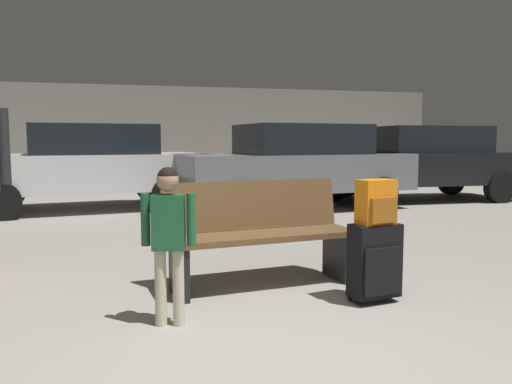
{
  "coord_description": "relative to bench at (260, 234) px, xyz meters",
  "views": [
    {
      "loc": [
        -0.76,
        -2.38,
        1.24
      ],
      "look_at": [
        0.21,
        1.3,
        0.85
      ],
      "focal_mm": 35.7,
      "sensor_mm": 36.0,
      "label": 1
    }
  ],
  "objects": [
    {
      "name": "ground_plane",
      "position": [
        -0.36,
        2.26,
        -0.49
      ],
      "size": [
        18.0,
        18.0,
        0.1
      ],
      "primitive_type": "cube",
      "color": "gray"
    },
    {
      "name": "garage_back_wall",
      "position": [
        -0.36,
        11.12,
        0.96
      ],
      "size": [
        18.0,
        0.12,
        2.8
      ],
      "primitive_type": "cube",
      "color": "gray",
      "rests_on": "ground_plane"
    },
    {
      "name": "parked_car_far",
      "position": [
        -1.71,
        5.37,
        0.36
      ],
      "size": [
        4.28,
        2.21,
        1.51
      ],
      "color": "silver",
      "rests_on": "ground_plane"
    },
    {
      "name": "parked_car_side",
      "position": [
        4.84,
        5.14,
        0.36
      ],
      "size": [
        4.15,
        1.89,
        1.51
      ],
      "color": "black",
      "rests_on": "ground_plane"
    },
    {
      "name": "suitcase",
      "position": [
        0.73,
        -0.67,
        -0.12
      ],
      "size": [
        0.41,
        0.28,
        0.6
      ],
      "color": "black",
      "rests_on": "ground_plane"
    },
    {
      "name": "child",
      "position": [
        -0.83,
        -0.77,
        0.21
      ],
      "size": [
        0.35,
        0.24,
        1.07
      ],
      "color": "beige",
      "rests_on": "ground_plane"
    },
    {
      "name": "parked_car_near",
      "position": [
        1.89,
        4.48,
        0.36
      ],
      "size": [
        4.28,
        2.21,
        1.51
      ],
      "color": "slate",
      "rests_on": "ground_plane"
    },
    {
      "name": "bench",
      "position": [
        0.0,
        0.0,
        0.0
      ],
      "size": [
        1.65,
        0.71,
        0.89
      ],
      "color": "brown",
      "rests_on": "ground_plane"
    },
    {
      "name": "backpack_bright",
      "position": [
        0.73,
        -0.67,
        0.33
      ],
      "size": [
        0.3,
        0.23,
        0.34
      ],
      "color": "orange",
      "rests_on": "suitcase"
    }
  ]
}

